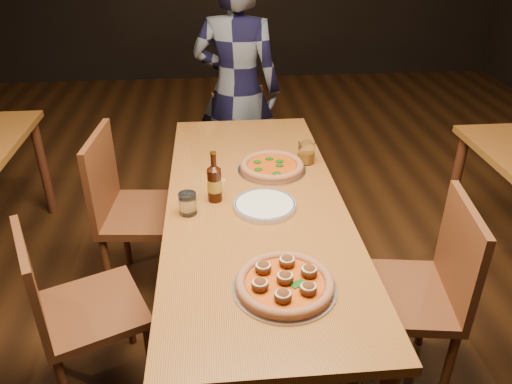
{
  "coord_description": "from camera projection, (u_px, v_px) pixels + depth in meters",
  "views": [
    {
      "loc": [
        -0.17,
        -1.96,
        1.9
      ],
      "look_at": [
        0.0,
        -0.05,
        0.82
      ],
      "focal_mm": 35.0,
      "sensor_mm": 36.0,
      "label": 1
    }
  ],
  "objects": [
    {
      "name": "chair_main_nw",
      "position": [
        91.0,
        308.0,
        2.09
      ],
      "size": [
        0.55,
        0.55,
        0.89
      ],
      "primitive_type": null,
      "rotation": [
        0.0,
        0.0,
        1.98
      ],
      "color": "#572F16",
      "rests_on": "ground"
    },
    {
      "name": "beer_bottle",
      "position": [
        214.0,
        184.0,
        2.24
      ],
      "size": [
        0.07,
        0.07,
        0.23
      ],
      "rotation": [
        0.0,
        0.0,
        0.04
      ],
      "color": "black",
      "rests_on": "table_main"
    },
    {
      "name": "chair_main_sw",
      "position": [
        147.0,
        212.0,
        2.68
      ],
      "size": [
        0.5,
        0.5,
        0.98
      ],
      "primitive_type": null,
      "rotation": [
        0.0,
        0.0,
        1.48
      ],
      "color": "#572F16",
      "rests_on": "ground"
    },
    {
      "name": "amber_glass",
      "position": [
        306.0,
        153.0,
        2.59
      ],
      "size": [
        0.09,
        0.09,
        0.11
      ],
      "primitive_type": "cylinder",
      "color": "#A86613",
      "rests_on": "table_main"
    },
    {
      "name": "ground",
      "position": [
        255.0,
        322.0,
        2.65
      ],
      "size": [
        9.0,
        9.0,
        0.0
      ],
      "primitive_type": "plane",
      "color": "black"
    },
    {
      "name": "chair_end",
      "position": [
        250.0,
        148.0,
        3.57
      ],
      "size": [
        0.51,
        0.51,
        0.84
      ],
      "primitive_type": null,
      "rotation": [
        0.0,
        0.0,
        0.4
      ],
      "color": "#572F16",
      "rests_on": "ground"
    },
    {
      "name": "plate_stack",
      "position": [
        265.0,
        206.0,
        2.21
      ],
      "size": [
        0.27,
        0.27,
        0.03
      ],
      "primitive_type": "cylinder",
      "color": "white",
      "rests_on": "table_main"
    },
    {
      "name": "pizza_margherita",
      "position": [
        272.0,
        166.0,
        2.53
      ],
      "size": [
        0.35,
        0.35,
        0.05
      ],
      "rotation": [
        0.0,
        0.0,
        -0.43
      ],
      "color": "#B7B7BF",
      "rests_on": "table_main"
    },
    {
      "name": "diner",
      "position": [
        237.0,
        91.0,
        3.41
      ],
      "size": [
        0.68,
        0.54,
        1.66
      ],
      "primitive_type": "imported",
      "rotation": [
        0.0,
        0.0,
        2.89
      ],
      "color": "black",
      "rests_on": "ground"
    },
    {
      "name": "table_main",
      "position": [
        255.0,
        213.0,
        2.31
      ],
      "size": [
        0.8,
        2.0,
        0.75
      ],
      "color": "brown",
      "rests_on": "ground"
    },
    {
      "name": "water_glass",
      "position": [
        188.0,
        203.0,
        2.16
      ],
      "size": [
        0.08,
        0.08,
        0.1
      ],
      "primitive_type": "cylinder",
      "color": "white",
      "rests_on": "table_main"
    },
    {
      "name": "pizza_meatball",
      "position": [
        285.0,
        283.0,
        1.73
      ],
      "size": [
        0.37,
        0.37,
        0.07
      ],
      "rotation": [
        0.0,
        0.0,
        0.05
      ],
      "color": "#B7B7BF",
      "rests_on": "table_main"
    },
    {
      "name": "chair_main_e",
      "position": [
        400.0,
        293.0,
        2.13
      ],
      "size": [
        0.51,
        0.51,
        0.96
      ],
      "primitive_type": null,
      "rotation": [
        0.0,
        0.0,
        -1.72
      ],
      "color": "#572F16",
      "rests_on": "ground"
    }
  ]
}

